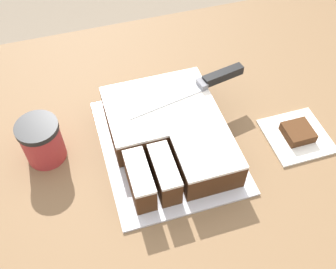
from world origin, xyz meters
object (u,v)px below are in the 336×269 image
cake (169,132)px  coffee_cup (42,141)px  knife (208,81)px  cake_board (168,145)px  brownie (298,132)px

cake → coffee_cup: 0.28m
coffee_cup → cake: bearing=-10.3°
coffee_cup → knife: bearing=5.1°
knife → coffee_cup: (-0.40, -0.04, -0.04)m
cake_board → brownie: bearing=-11.9°
brownie → knife: bearing=138.1°
cake → knife: (0.12, 0.09, 0.05)m
cake_board → coffee_cup: (-0.27, 0.06, 0.05)m
cake → brownie: cake is taller
cake_board → brownie: (0.30, -0.06, 0.01)m
knife → coffee_cup: coffee_cup is taller
cake_board → brownie: brownie is taller
knife → brownie: knife is taller
knife → brownie: size_ratio=4.74×
coffee_cup → cake_board: bearing=-11.5°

